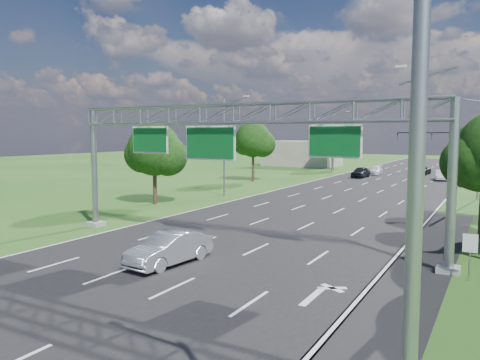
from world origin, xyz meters
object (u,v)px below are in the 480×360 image
Objects in this scene: box_truck at (458,163)px; traffic_signal at (457,142)px; sign_gantry at (238,125)px; regulatory_sign at (470,248)px; silver_sedan at (169,248)px.

traffic_signal is at bearing -82.79° from box_truck.
sign_gantry is 65.87m from box_truck.
regulatory_sign is 0.26× the size of box_truck.
sign_gantry is at bearing -91.04° from box_truck.
regulatory_sign is 0.44× the size of silver_sedan.
regulatory_sign is at bearing 23.85° from silver_sedan.
sign_gantry is 1.92× the size of traffic_signal.
traffic_signal is at bearing 88.35° from silver_sedan.
silver_sedan is at bearing -100.28° from sign_gantry.
silver_sedan is at bearing -97.91° from traffic_signal.
traffic_signal is (7.15, 53.00, -1.72)m from sign_gantry.
sign_gantry is at bearing 85.98° from silver_sedan.
traffic_signal reaches higher than silver_sedan.
regulatory_sign is at bearing -80.56° from box_truck.
regulatory_sign reaches higher than silver_sedan.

